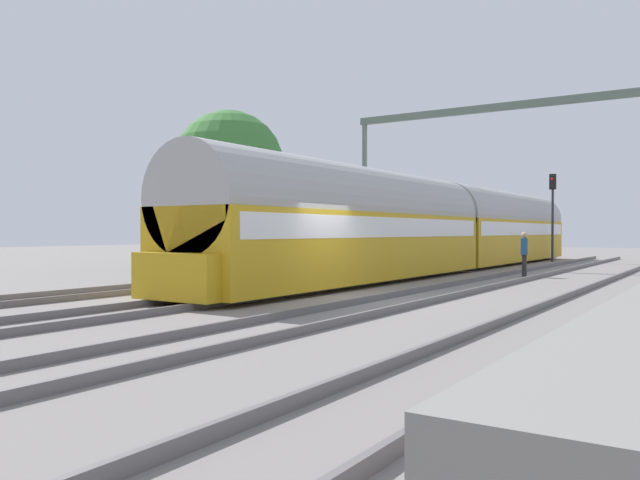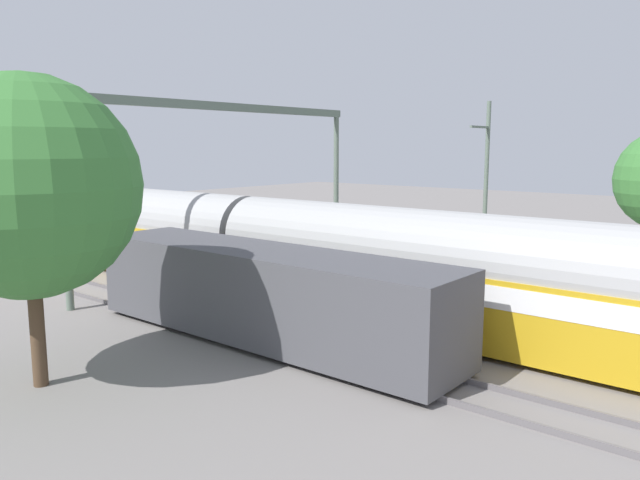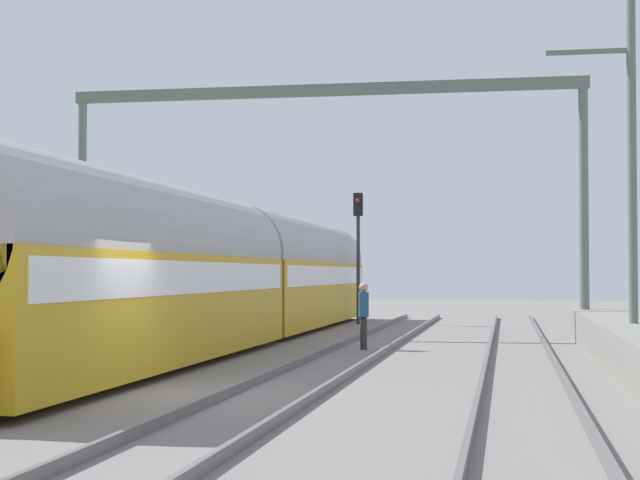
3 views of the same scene
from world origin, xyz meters
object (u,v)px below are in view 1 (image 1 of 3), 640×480
at_px(freight_car, 313,238).
at_px(railway_signal_far, 553,206).
at_px(person_crossing, 524,250).
at_px(passenger_train, 445,227).
at_px(catenary_gantry, 512,144).

xyz_separation_m(freight_car, railway_signal_far, (5.86, 16.41, 1.80)).
distance_m(freight_car, railway_signal_far, 17.51).
bearing_deg(person_crossing, passenger_train, 54.77).
bearing_deg(passenger_train, freight_car, -129.96).
relative_size(railway_signal_far, catenary_gantry, 0.31).
distance_m(passenger_train, person_crossing, 4.43).
relative_size(freight_car, person_crossing, 7.51).
height_order(freight_car, catenary_gantry, catenary_gantry).
relative_size(freight_car, catenary_gantry, 0.80).
bearing_deg(railway_signal_far, passenger_train, -99.30).
bearing_deg(freight_car, person_crossing, 20.48).
bearing_deg(freight_car, catenary_gantry, 53.64).
xyz_separation_m(railway_signal_far, catenary_gantry, (0.05, -8.38, 2.62)).
relative_size(person_crossing, railway_signal_far, 0.34).
bearing_deg(freight_car, passenger_train, 50.04).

